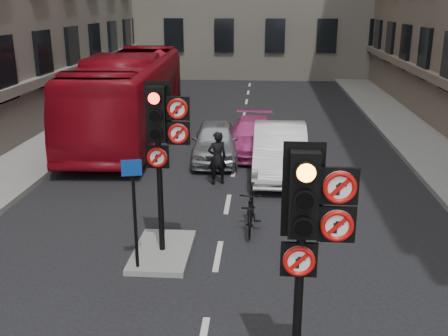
# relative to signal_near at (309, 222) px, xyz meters

# --- Properties ---
(pavement_left) EXTENTS (3.00, 50.00, 0.16)m
(pavement_left) POSITION_rel_signal_near_xyz_m (-8.69, 11.01, -2.50)
(pavement_left) COLOR gray
(pavement_left) RESTS_ON ground
(centre_island) EXTENTS (1.20, 2.00, 0.12)m
(centre_island) POSITION_rel_signal_near_xyz_m (-2.69, 4.01, -2.52)
(centre_island) COLOR gray
(centre_island) RESTS_ON ground
(signal_near) EXTENTS (0.91, 0.40, 3.58)m
(signal_near) POSITION_rel_signal_near_xyz_m (0.00, 0.00, 0.00)
(signal_near) COLOR black
(signal_near) RESTS_ON ground
(signal_far) EXTENTS (0.91, 0.40, 3.58)m
(signal_far) POSITION_rel_signal_near_xyz_m (-2.60, 4.00, 0.12)
(signal_far) COLOR black
(signal_far) RESTS_ON centre_island
(car_silver) EXTENTS (1.71, 3.87, 1.30)m
(car_silver) POSITION_rel_signal_near_xyz_m (-2.19, 11.17, -1.93)
(car_silver) COLOR #9A9EA2
(car_silver) RESTS_ON ground
(car_white) EXTENTS (1.64, 4.65, 1.53)m
(car_white) POSITION_rel_signal_near_xyz_m (-0.05, 9.76, -1.82)
(car_white) COLOR white
(car_white) RESTS_ON ground
(car_pink) EXTENTS (1.69, 4.09, 1.18)m
(car_pink) POSITION_rel_signal_near_xyz_m (-0.93, 12.19, -1.99)
(car_pink) COLOR #CD3C89
(car_pink) RESTS_ON ground
(bus_red) EXTENTS (3.32, 11.88, 3.27)m
(bus_red) POSITION_rel_signal_near_xyz_m (-5.87, 14.28, -0.95)
(bus_red) COLOR maroon
(bus_red) RESTS_ON ground
(motorcycle) EXTENTS (0.54, 1.78, 1.07)m
(motorcycle) POSITION_rel_signal_near_xyz_m (-0.83, 5.45, -2.05)
(motorcycle) COLOR black
(motorcycle) RESTS_ON ground
(motorcyclist) EXTENTS (0.68, 0.58, 1.60)m
(motorcyclist) POSITION_rel_signal_near_xyz_m (-1.91, 8.64, -1.78)
(motorcyclist) COLOR black
(motorcyclist) RESTS_ON ground
(info_sign) EXTENTS (0.38, 0.16, 2.25)m
(info_sign) POSITION_rel_signal_near_xyz_m (-3.04, 3.19, -1.01)
(info_sign) COLOR black
(info_sign) RESTS_ON centre_island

